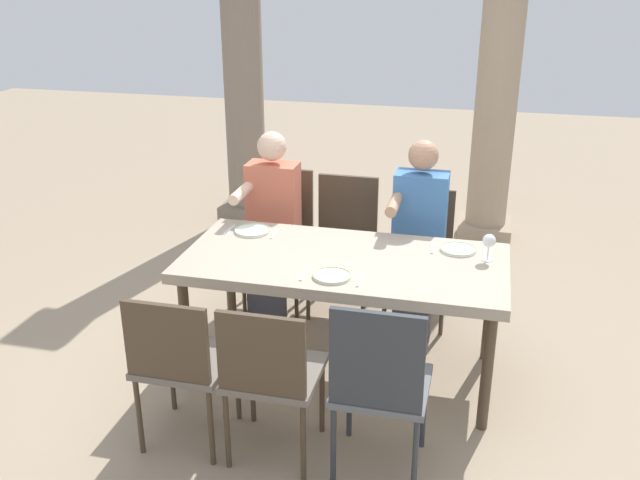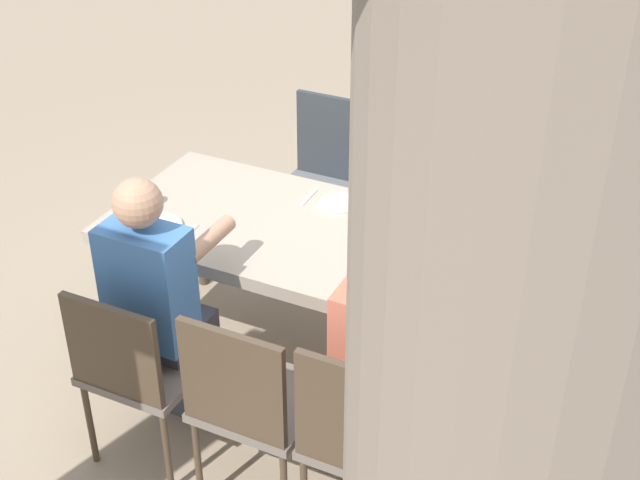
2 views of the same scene
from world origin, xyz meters
name	(u,v)px [view 1 (image 1 of 2)]	position (x,y,z in m)	size (l,w,h in m)	color
ground_plane	(342,371)	(0.00, 0.00, 0.00)	(16.00, 16.00, 0.00)	gray
dining_table	(344,268)	(0.00, 0.00, 0.68)	(1.83, 0.88, 0.75)	tan
chair_west_north	(280,228)	(-0.64, 0.86, 0.55)	(0.44, 0.44, 0.95)	#6A6158
chair_west_south	(180,358)	(-0.64, -0.86, 0.51)	(0.44, 0.44, 0.87)	#6A6158
chair_mid_north	(344,235)	(-0.18, 0.86, 0.54)	(0.44, 0.44, 0.93)	#6A6158
chair_mid_south	(270,371)	(-0.18, -0.86, 0.51)	(0.44, 0.44, 0.87)	#6A6158
chair_east_north	(420,246)	(0.35, 0.86, 0.51)	(0.44, 0.44, 0.87)	#6A6158
chair_east_south	(380,381)	(0.35, -0.86, 0.54)	(0.44, 0.44, 0.95)	#5B5E61
diner_woman_green	(270,221)	(-0.64, 0.65, 0.68)	(0.35, 0.49, 1.27)	#3F3F4C
diner_man_white	(418,233)	(0.35, 0.66, 0.68)	(0.35, 0.49, 1.27)	#3F3F4C
stone_column_near	(243,69)	(-1.42, 2.39, 1.41)	(0.45, 0.45, 2.86)	gray
stone_column_centre	(498,85)	(0.77, 2.39, 1.35)	(0.45, 0.45, 2.75)	tan
plate_0	(252,231)	(-0.63, 0.26, 0.76)	(0.22, 0.22, 0.02)	white
fork_0	(230,229)	(-0.78, 0.26, 0.75)	(0.02, 0.17, 0.01)	silver
spoon_0	(276,234)	(-0.48, 0.26, 0.75)	(0.02, 0.17, 0.01)	silver
plate_1	(332,276)	(-0.01, -0.27, 0.76)	(0.21, 0.21, 0.02)	white
fork_1	(305,274)	(-0.16, -0.27, 0.75)	(0.02, 0.17, 0.01)	silver
spoon_1	(360,280)	(0.14, -0.27, 0.75)	(0.02, 0.17, 0.01)	silver
plate_2	(458,249)	(0.62, 0.26, 0.76)	(0.21, 0.21, 0.02)	white
wine_glass_2	(489,242)	(0.79, 0.16, 0.86)	(0.07, 0.07, 0.16)	white
fork_2	(432,248)	(0.47, 0.26, 0.75)	(0.02, 0.17, 0.01)	silver
spoon_2	(485,253)	(0.77, 0.26, 0.75)	(0.02, 0.17, 0.01)	silver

